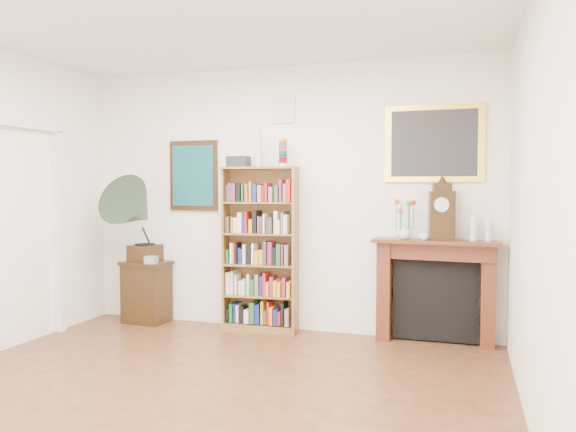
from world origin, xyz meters
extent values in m
cube|color=#4A2716|center=(0.00, 0.00, -0.01)|extent=(4.50, 5.00, 0.01)
cube|color=white|center=(0.00, 2.50, 1.40)|extent=(4.50, 0.01, 2.80)
cube|color=white|center=(2.25, 0.00, 1.40)|extent=(0.01, 5.00, 2.80)
cube|color=white|center=(-2.21, 1.67, 1.05)|extent=(0.08, 0.08, 2.10)
cube|color=white|center=(-2.21, 1.20, 2.13)|extent=(0.08, 1.02, 0.08)
cube|color=black|center=(-1.05, 2.48, 1.65)|extent=(0.58, 0.03, 0.78)
cube|color=#134F59|center=(-1.05, 2.46, 1.65)|extent=(0.50, 0.01, 0.67)
cube|color=white|center=(0.00, 2.48, 2.35)|extent=(0.26, 0.03, 0.30)
cube|color=silver|center=(0.00, 2.46, 2.35)|extent=(0.22, 0.01, 0.26)
cube|color=yellow|center=(1.55, 2.48, 1.95)|extent=(0.95, 0.03, 0.75)
cube|color=#262628|center=(1.55, 2.46, 1.95)|extent=(0.82, 0.01, 0.65)
cube|color=brown|center=(-0.59, 2.34, 0.87)|extent=(0.05, 0.28, 1.74)
cube|color=brown|center=(0.18, 2.34, 0.87)|extent=(0.05, 0.28, 1.74)
cube|color=brown|center=(-0.21, 2.34, 1.72)|extent=(0.82, 0.36, 0.02)
cube|color=brown|center=(-0.21, 2.34, 0.04)|extent=(0.82, 0.36, 0.08)
cube|color=brown|center=(-0.21, 2.47, 0.87)|extent=(0.79, 0.10, 1.74)
cube|color=brown|center=(-0.21, 2.34, 0.38)|extent=(0.77, 0.34, 0.02)
cube|color=brown|center=(-0.21, 2.34, 0.70)|extent=(0.77, 0.34, 0.02)
cube|color=brown|center=(-0.21, 2.34, 1.03)|extent=(0.77, 0.34, 0.02)
cube|color=brown|center=(-0.21, 2.34, 1.36)|extent=(0.77, 0.34, 0.02)
cube|color=black|center=(-1.55, 2.30, 0.35)|extent=(0.54, 0.41, 0.69)
cube|color=#522413|center=(1.10, 2.39, 0.49)|extent=(0.14, 0.19, 0.98)
cube|color=#522413|center=(2.08, 2.39, 0.49)|extent=(0.14, 0.19, 0.98)
cube|color=#522413|center=(1.59, 2.39, 0.90)|extent=(1.12, 0.24, 0.16)
cube|color=#522413|center=(1.59, 2.36, 1.00)|extent=(1.22, 0.35, 0.04)
cube|color=black|center=(1.59, 2.44, 0.41)|extent=(0.81, 0.09, 0.78)
cube|color=black|center=(-1.59, 2.34, 0.78)|extent=(0.31, 0.31, 0.18)
cylinder|color=black|center=(-1.59, 2.34, 0.88)|extent=(0.24, 0.24, 0.01)
cone|color=#2D4131|center=(-1.59, 2.16, 1.28)|extent=(0.63, 0.77, 0.76)
cube|color=#ADAEBA|center=(-1.40, 2.16, 0.73)|extent=(0.14, 0.14, 0.08)
cube|color=black|center=(1.64, 2.35, 1.25)|extent=(0.26, 0.18, 0.47)
cylinder|color=white|center=(1.64, 2.28, 1.36)|extent=(0.14, 0.04, 0.14)
cube|color=black|center=(1.64, 2.35, 1.52)|extent=(0.19, 0.14, 0.09)
imported|color=silver|center=(1.30, 2.33, 1.09)|extent=(0.14, 0.14, 0.14)
imported|color=white|center=(1.48, 2.29, 1.05)|extent=(0.11, 0.11, 0.07)
cylinder|color=silver|center=(1.93, 2.37, 1.14)|extent=(0.07, 0.07, 0.24)
cylinder|color=silver|center=(2.06, 2.37, 1.12)|extent=(0.06, 0.06, 0.20)
camera|label=1|loc=(1.84, -3.19, 1.53)|focal=35.00mm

